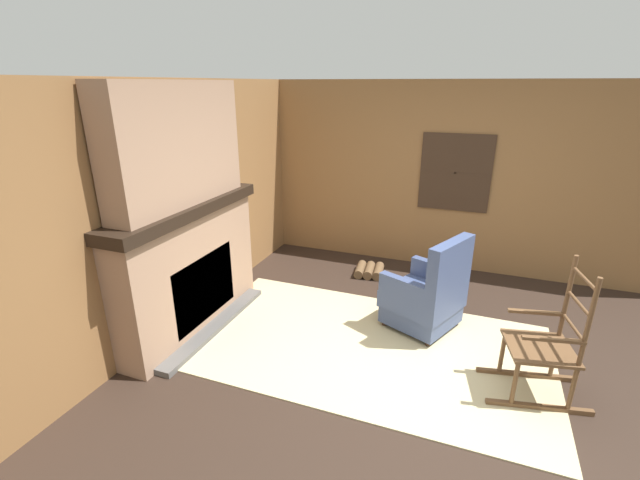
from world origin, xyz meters
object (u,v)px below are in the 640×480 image
at_px(oil_lamp_vase, 133,209).
at_px(decorative_plate_on_mantel, 178,191).
at_px(storage_case, 212,184).
at_px(armchair, 427,297).
at_px(firewood_stack, 369,270).
at_px(rocking_chair, 545,351).

relative_size(oil_lamp_vase, decorative_plate_on_mantel, 1.21).
bearing_deg(storage_case, oil_lamp_vase, -90.01).
height_order(armchair, storage_case, storage_case).
bearing_deg(firewood_stack, armchair, -51.22).
bearing_deg(armchair, rocking_chair, 169.64).
distance_m(storage_case, decorative_plate_on_mantel, 0.52).
bearing_deg(firewood_stack, rocking_chair, -43.39).
relative_size(firewood_stack, oil_lamp_vase, 1.46).
xyz_separation_m(firewood_stack, storage_case, (-1.43, -1.34, 1.34)).
xyz_separation_m(rocking_chair, oil_lamp_vase, (-3.31, -0.69, 1.02)).
height_order(rocking_chair, firewood_stack, rocking_chair).
height_order(armchair, firewood_stack, armchair).
bearing_deg(firewood_stack, oil_lamp_vase, -120.08).
distance_m(oil_lamp_vase, storage_case, 1.13).
relative_size(rocking_chair, storage_case, 5.03).
distance_m(firewood_stack, oil_lamp_vase, 3.16).
distance_m(rocking_chair, oil_lamp_vase, 3.53).
xyz_separation_m(oil_lamp_vase, storage_case, (0.00, 1.13, -0.03)).
relative_size(firewood_stack, storage_case, 1.84).
relative_size(oil_lamp_vase, storage_case, 1.26).
xyz_separation_m(rocking_chair, decorative_plate_on_mantel, (-3.33, -0.08, 1.04)).
relative_size(armchair, oil_lamp_vase, 3.52).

